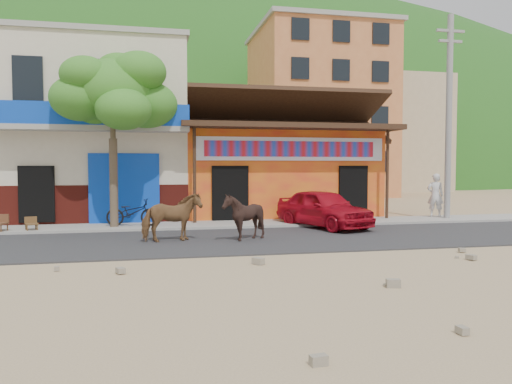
% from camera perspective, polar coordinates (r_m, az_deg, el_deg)
% --- Properties ---
extents(ground, '(120.00, 120.00, 0.00)m').
position_cam_1_polar(ground, '(12.47, 3.99, -7.14)').
color(ground, '#9E825B').
rests_on(ground, ground).
extents(road, '(60.00, 5.00, 0.04)m').
position_cam_1_polar(road, '(14.85, 1.31, -5.41)').
color(road, '#28282B').
rests_on(road, ground).
extents(sidewalk, '(60.00, 2.00, 0.12)m').
position_cam_1_polar(sidewalk, '(18.24, -1.23, -3.72)').
color(sidewalk, gray).
rests_on(sidewalk, ground).
extents(dance_club, '(8.00, 6.00, 3.60)m').
position_cam_1_polar(dance_club, '(22.45, 1.86, 2.00)').
color(dance_club, orange).
rests_on(dance_club, ground).
extents(cafe_building, '(7.00, 6.00, 7.00)m').
position_cam_1_polar(cafe_building, '(21.93, -17.64, 6.28)').
color(cafe_building, beige).
rests_on(cafe_building, ground).
extents(apartment_front, '(9.00, 9.00, 12.00)m').
position_cam_1_polar(apartment_front, '(38.07, 7.10, 8.72)').
color(apartment_front, '#CC723F').
rests_on(apartment_front, ground).
extents(apartment_rear, '(8.00, 8.00, 10.00)m').
position_cam_1_polar(apartment_rear, '(47.03, 15.12, 6.32)').
color(apartment_rear, tan).
rests_on(apartment_rear, ground).
extents(hillside, '(100.00, 40.00, 24.00)m').
position_cam_1_polar(hillside, '(82.45, -9.75, 9.79)').
color(hillside, '#194C14').
rests_on(hillside, ground).
extents(tree, '(3.00, 3.00, 6.00)m').
position_cam_1_polar(tree, '(17.66, -16.03, 5.89)').
color(tree, '#2D721E').
rests_on(tree, sidewalk).
extents(utility_pole, '(0.24, 0.24, 8.00)m').
position_cam_1_polar(utility_pole, '(21.33, 21.17, 7.98)').
color(utility_pole, gray).
rests_on(utility_pole, sidewalk).
extents(cow_tan, '(1.76, 1.07, 1.39)m').
position_cam_1_polar(cow_tan, '(14.37, -9.62, -2.87)').
color(cow_tan, brown).
rests_on(cow_tan, road).
extents(cow_dark, '(1.42, 1.31, 1.37)m').
position_cam_1_polar(cow_dark, '(14.42, -1.42, -2.84)').
color(cow_dark, black).
rests_on(cow_dark, road).
extents(red_car, '(2.88, 4.24, 1.34)m').
position_cam_1_polar(red_car, '(17.64, 7.70, -1.85)').
color(red_car, '#B20C1D').
rests_on(red_car, road).
extents(scooter, '(1.87, 0.94, 0.94)m').
position_cam_1_polar(scooter, '(17.72, -13.96, -2.28)').
color(scooter, black).
rests_on(scooter, sidewalk).
extents(pedestrian, '(0.76, 0.64, 1.77)m').
position_cam_1_polar(pedestrian, '(21.50, 19.81, -0.35)').
color(pedestrian, silver).
rests_on(pedestrian, sidewalk).
extents(cafe_chair_right, '(0.48, 0.48, 0.80)m').
position_cam_1_polar(cafe_chair_right, '(17.68, -24.29, -2.70)').
color(cafe_chair_right, '#533B1B').
rests_on(cafe_chair_right, sidewalk).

